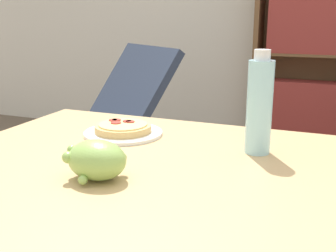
# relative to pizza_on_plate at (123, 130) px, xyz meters

# --- Properties ---
(dining_table) EXTENTS (1.28, 0.91, 0.72)m
(dining_table) POSITION_rel_pizza_on_plate_xyz_m (0.27, -0.23, -0.10)
(dining_table) COLOR tan
(dining_table) RESTS_ON ground_plane
(pizza_on_plate) EXTENTS (0.23, 0.23, 0.04)m
(pizza_on_plate) POSITION_rel_pizza_on_plate_xyz_m (0.00, 0.00, 0.00)
(pizza_on_plate) COLOR white
(pizza_on_plate) RESTS_ON dining_table
(grape_bunch) EXTENTS (0.14, 0.12, 0.09)m
(grape_bunch) POSITION_rel_pizza_on_plate_xyz_m (0.11, -0.33, 0.03)
(grape_bunch) COLOR #93BC5B
(grape_bunch) RESTS_ON dining_table
(drink_bottle) EXTENTS (0.07, 0.07, 0.26)m
(drink_bottle) POSITION_rel_pizza_on_plate_xyz_m (0.40, -0.02, 0.11)
(drink_bottle) COLOR #A3DBEA
(drink_bottle) RESTS_ON dining_table
(lounge_chair_near) EXTENTS (0.87, 0.96, 0.88)m
(lounge_chair_near) POSITION_rel_pizza_on_plate_xyz_m (-0.67, 1.04, -0.45)
(lounge_chair_near) COLOR black
(lounge_chair_near) RESTS_ON ground_plane
(bookshelf) EXTENTS (0.89, 0.27, 1.55)m
(bookshelf) POSITION_rel_pizza_on_plate_xyz_m (0.41, 2.27, -0.03)
(bookshelf) COLOR brown
(bookshelf) RESTS_ON ground_plane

